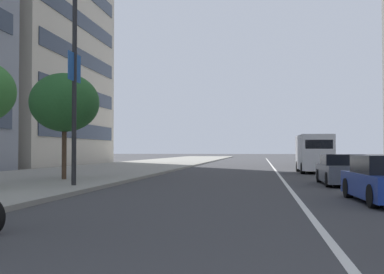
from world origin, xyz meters
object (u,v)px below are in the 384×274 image
at_px(street_lamp_with_banners, 81,46).
at_px(street_tree_far_plaza, 65,103).
at_px(car_following_behind, 342,170).
at_px(delivery_van_ahead, 314,153).

relative_size(street_lamp_with_banners, street_tree_far_plaza, 1.87).
height_order(car_following_behind, delivery_van_ahead, delivery_van_ahead).
xyz_separation_m(street_lamp_with_banners, street_tree_far_plaza, (3.68, 2.20, -1.84)).
bearing_deg(car_following_behind, street_lamp_with_banners, 110.18).
bearing_deg(delivery_van_ahead, street_lamp_with_banners, 144.61).
bearing_deg(delivery_van_ahead, car_following_behind, 179.03).
height_order(delivery_van_ahead, street_lamp_with_banners, street_lamp_with_banners).
relative_size(car_following_behind, delivery_van_ahead, 0.92).
height_order(car_following_behind, street_lamp_with_banners, street_lamp_with_banners).
distance_m(delivery_van_ahead, street_lamp_with_banners, 18.94).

